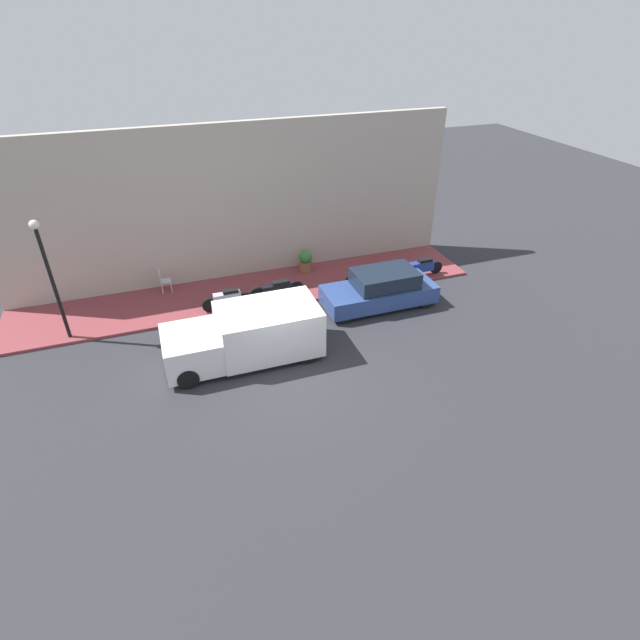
# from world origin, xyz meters

# --- Properties ---
(ground_plane) EXTENTS (60.00, 60.00, 0.00)m
(ground_plane) POSITION_xyz_m (0.00, 0.00, 0.00)
(ground_plane) COLOR #2D2D33
(sidewalk) EXTENTS (3.03, 17.93, 0.11)m
(sidewalk) POSITION_xyz_m (4.93, 0.00, 0.05)
(sidewalk) COLOR brown
(sidewalk) RESTS_ON ground_plane
(building_facade) EXTENTS (0.30, 17.93, 6.15)m
(building_facade) POSITION_xyz_m (6.60, 0.00, 3.07)
(building_facade) COLOR #B2A899
(building_facade) RESTS_ON ground_plane
(parked_car) EXTENTS (1.72, 4.22, 1.40)m
(parked_car) POSITION_xyz_m (2.37, -4.44, 0.66)
(parked_car) COLOR #2D4784
(parked_car) RESTS_ON ground_plane
(delivery_van) EXTENTS (2.04, 4.89, 1.71)m
(delivery_van) POSITION_xyz_m (0.75, 1.03, 0.87)
(delivery_van) COLOR white
(delivery_van) RESTS_ON ground_plane
(motorcycle_red) EXTENTS (0.30, 1.96, 0.75)m
(motorcycle_red) POSITION_xyz_m (3.94, -4.63, 0.51)
(motorcycle_red) COLOR #B21E1E
(motorcycle_red) RESTS_ON sidewalk
(motorcycle_blue) EXTENTS (0.30, 1.96, 0.75)m
(motorcycle_blue) POSITION_xyz_m (3.82, -7.01, 0.51)
(motorcycle_blue) COLOR navy
(motorcycle_blue) RESTS_ON sidewalk
(scooter_silver) EXTENTS (0.30, 1.87, 0.77)m
(scooter_silver) POSITION_xyz_m (3.84, 1.06, 0.52)
(scooter_silver) COLOR #B7B7BF
(scooter_silver) RESTS_ON sidewalk
(motorcycle_black) EXTENTS (0.30, 2.15, 0.74)m
(motorcycle_black) POSITION_xyz_m (3.94, -0.85, 0.52)
(motorcycle_black) COLOR black
(motorcycle_black) RESTS_ON sidewalk
(streetlamp) EXTENTS (0.30, 0.30, 4.18)m
(streetlamp) POSITION_xyz_m (3.78, 6.51, 2.72)
(streetlamp) COLOR black
(streetlamp) RESTS_ON sidewalk
(potted_plant) EXTENTS (0.54, 0.54, 0.92)m
(potted_plant) POSITION_xyz_m (5.84, -2.62, 0.58)
(potted_plant) COLOR brown
(potted_plant) RESTS_ON sidewalk
(cafe_chair) EXTENTS (0.40, 0.40, 0.93)m
(cafe_chair) POSITION_xyz_m (5.97, 3.18, 0.63)
(cafe_chair) COLOR silver
(cafe_chair) RESTS_ON sidewalk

